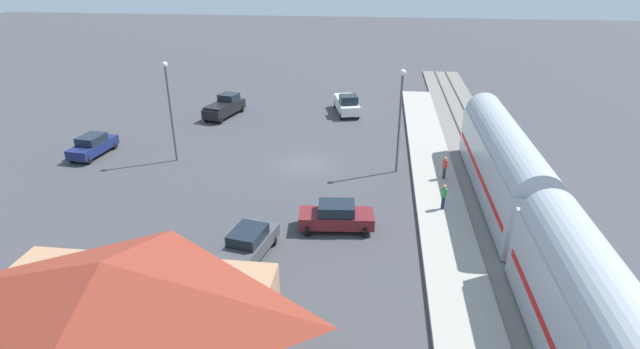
{
  "coord_description": "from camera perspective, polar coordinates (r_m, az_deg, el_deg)",
  "views": [
    {
      "loc": [
        -5.55,
        35.68,
        15.41
      ],
      "look_at": [
        -1.71,
        3.89,
        1.0
      ],
      "focal_mm": 27.72,
      "sensor_mm": 36.0,
      "label": 1
    }
  ],
  "objects": [
    {
      "name": "station_building",
      "position": [
        20.92,
        -22.83,
        -15.14
      ],
      "size": [
        12.11,
        8.24,
        5.37
      ],
      "color": "tan",
      "rests_on": "ground"
    },
    {
      "name": "pedestrian_waiting_far",
      "position": [
        32.52,
        14.1,
        -2.32
      ],
      "size": [
        0.36,
        0.36,
        1.71
      ],
      "color": "#23284C",
      "rests_on": "platform"
    },
    {
      "name": "ground_plane",
      "position": [
        39.26,
        -1.79,
        1.1
      ],
      "size": [
        200.0,
        200.0,
        0.0
      ],
      "primitive_type": "plane",
      "color": "#424247"
    },
    {
      "name": "sedan_charcoal",
      "position": [
        27.54,
        -8.26,
        -7.91
      ],
      "size": [
        2.68,
        4.77,
        1.74
      ],
      "color": "#47494F",
      "rests_on": "ground"
    },
    {
      "name": "pedestrian_on_platform",
      "position": [
        36.93,
        14.21,
        0.94
      ],
      "size": [
        0.36,
        0.36,
        1.71
      ],
      "color": "#333338",
      "rests_on": "platform"
    },
    {
      "name": "sedan_maroon",
      "position": [
        29.94,
        1.9,
        -4.83
      ],
      "size": [
        4.65,
        2.58,
        1.74
      ],
      "color": "maroon",
      "rests_on": "ground"
    },
    {
      "name": "sedan_navy",
      "position": [
        44.98,
        -24.76,
        3.08
      ],
      "size": [
        2.32,
        4.67,
        1.74
      ],
      "color": "navy",
      "rests_on": "ground"
    },
    {
      "name": "pickup_white",
      "position": [
        52.1,
        3.11,
        8.17
      ],
      "size": [
        3.2,
        5.71,
        2.14
      ],
      "color": "white",
      "rests_on": "ground"
    },
    {
      "name": "light_pole_lot_center",
      "position": [
        40.19,
        -17.0,
        8.17
      ],
      "size": [
        0.44,
        0.44,
        7.99
      ],
      "color": "#515156",
      "rests_on": "ground"
    },
    {
      "name": "pickup_black",
      "position": [
        51.95,
        -10.94,
        7.71
      ],
      "size": [
        3.22,
        5.72,
        2.14
      ],
      "color": "black",
      "rests_on": "ground"
    },
    {
      "name": "light_pole_near_platform",
      "position": [
        36.81,
        9.25,
        7.41
      ],
      "size": [
        0.44,
        0.44,
        7.9
      ],
      "color": "#515156",
      "rests_on": "ground"
    },
    {
      "name": "railway_track",
      "position": [
        39.74,
        18.59,
        0.22
      ],
      "size": [
        4.8,
        70.0,
        0.3
      ],
      "color": "slate",
      "rests_on": "ground"
    },
    {
      "name": "platform",
      "position": [
        39.07,
        12.87,
        0.59
      ],
      "size": [
        3.2,
        46.0,
        0.3
      ],
      "color": "#A8A399",
      "rests_on": "ground"
    }
  ]
}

